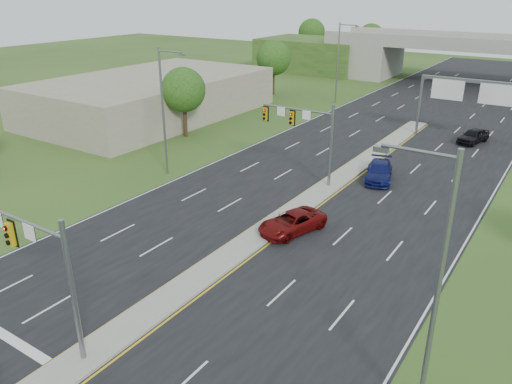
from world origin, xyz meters
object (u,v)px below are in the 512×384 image
object	(u,v)px
signal_mast_near	(34,255)
overpass	(476,64)
car_far_a	(292,222)
sign_gantry	(474,94)
signal_mast_far	(306,129)
car_far_b	(379,172)
car_far_c	(473,136)

from	to	relation	value
signal_mast_near	overpass	bearing A→B (deg)	88.38
signal_mast_near	car_far_a	xyz separation A→B (m)	(3.76, 16.27, -4.01)
sign_gantry	car_far_a	xyz separation A→B (m)	(-5.18, -28.72, -4.52)
signal_mast_far	car_far_a	xyz separation A→B (m)	(3.76, -8.73, -4.01)
signal_mast_near	overpass	xyz separation A→B (m)	(2.26, 80.07, -1.17)
signal_mast_far	car_far_b	world-z (taller)	signal_mast_far
signal_mast_near	overpass	size ratio (longest dim) A/B	0.09
overpass	car_far_a	world-z (taller)	overpass
sign_gantry	overpass	distance (m)	35.75
overpass	car_far_b	distance (m)	51.23
car_far_b	sign_gantry	bearing A→B (deg)	59.50
car_far_a	overpass	bearing A→B (deg)	108.33
car_far_c	sign_gantry	bearing A→B (deg)	-153.82
overpass	car_far_a	size ratio (longest dim) A/B	15.95
signal_mast_near	car_far_a	world-z (taller)	signal_mast_near
signal_mast_near	signal_mast_far	world-z (taller)	same
sign_gantry	car_far_c	bearing A→B (deg)	11.26
signal_mast_far	overpass	distance (m)	55.13
car_far_b	car_far_a	bearing A→B (deg)	-113.26
car_far_a	car_far_c	bearing A→B (deg)	95.67
sign_gantry	car_far_a	distance (m)	29.54
signal_mast_far	car_far_c	xyz separation A→B (m)	(9.53, 20.11, -3.93)
car_far_a	signal_mast_far	bearing A→B (deg)	130.30
car_far_a	signal_mast_near	bearing A→B (deg)	-86.04
overpass	car_far_c	xyz separation A→B (m)	(7.27, -34.96, -2.76)
car_far_a	car_far_b	world-z (taller)	car_far_b
sign_gantry	signal_mast_near	bearing A→B (deg)	-101.25
signal_mast_far	car_far_c	world-z (taller)	signal_mast_far
car_far_c	overpass	bearing A→B (deg)	116.66
signal_mast_near	car_far_b	bearing A→B (deg)	79.96
car_far_b	car_far_c	world-z (taller)	car_far_c
signal_mast_far	car_far_c	distance (m)	22.60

